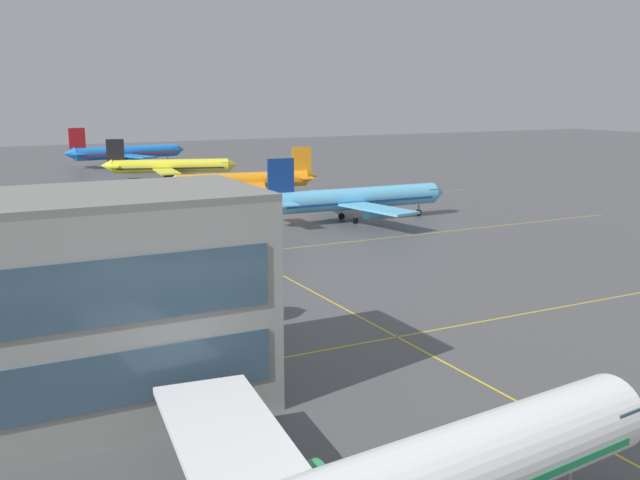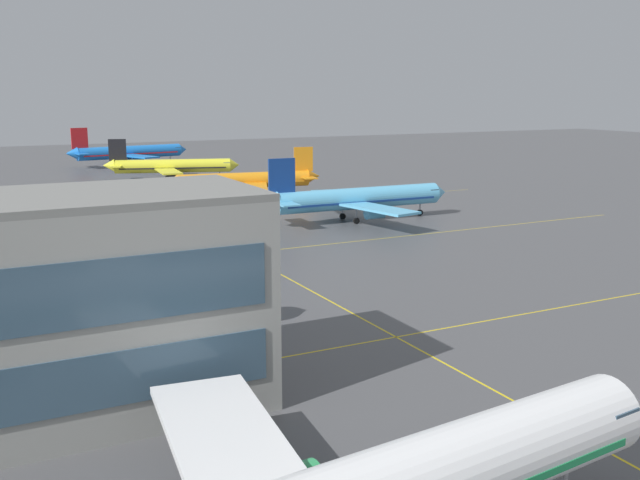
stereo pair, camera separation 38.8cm
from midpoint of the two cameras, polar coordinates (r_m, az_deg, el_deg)
airliner_second_row at (r=63.94m, az=-20.89°, el=-4.89°), size 39.01×33.80×12.18m
airliner_third_row at (r=122.03m, az=3.01°, el=3.28°), size 35.75×30.91×11.14m
airliner_far_left_stand at (r=150.92m, az=-5.77°, el=4.70°), size 32.41×27.64×10.09m
airliner_far_right_stand at (r=182.25m, az=-11.61°, el=5.73°), size 32.41×27.69×10.30m
airliner_distant_taxiway at (r=222.04m, az=-14.84°, el=6.70°), size 36.98×31.58×11.51m
taxiway_markings at (r=81.32m, az=-1.19°, el=-3.70°), size 137.25×168.29×0.01m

